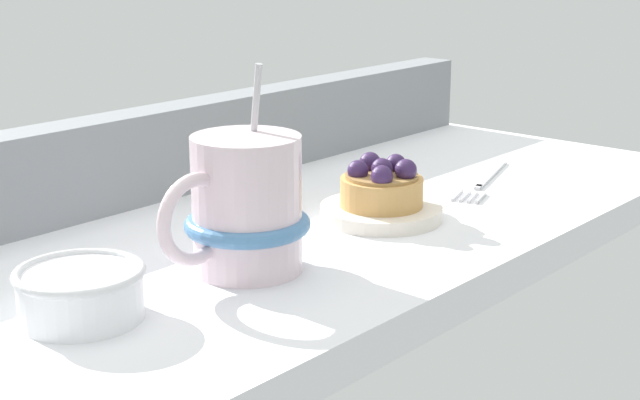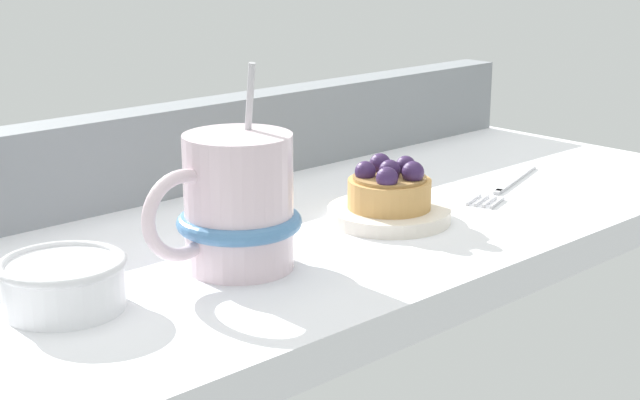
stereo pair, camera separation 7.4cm
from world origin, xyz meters
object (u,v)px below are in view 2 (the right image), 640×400
Objects in this scene: coffee_mug at (236,205)px; dessert_fork at (507,184)px; dessert_plate at (389,215)px; raspberry_tart at (389,188)px; sugar_bowl at (63,282)px.

dessert_fork is (32.51, 0.09, -4.43)cm from coffee_mug.
coffee_mug is at bearing -178.76° from dessert_plate.
coffee_mug is at bearing -178.78° from raspberry_tart.
dessert_plate is 16.12cm from dessert_fork.
sugar_bowl is (-12.91, 1.54, -2.91)cm from coffee_mug.
raspberry_tart is at bearing 179.07° from dessert_fork.
sugar_bowl is (-45.42, 1.45, 1.52)cm from dessert_fork.
dessert_plate is at bearing 134.29° from raspberry_tart.
coffee_mug reaches higher than raspberry_tart.
dessert_fork is (16.11, -0.26, -2.59)cm from raspberry_tart.
dessert_plate is 1.48× the size of raspberry_tart.
coffee_mug reaches higher than sugar_bowl.
coffee_mug is 1.79× the size of sugar_bowl.
dessert_plate is 1.26× the size of sugar_bowl.
coffee_mug is (-16.39, -0.35, 4.18)cm from dessert_plate.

